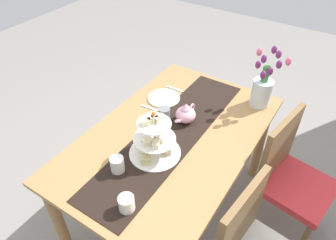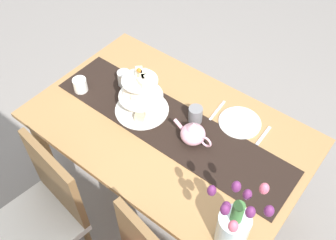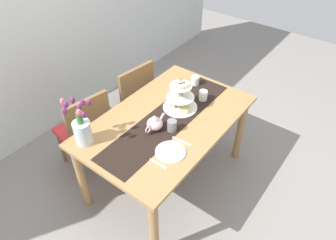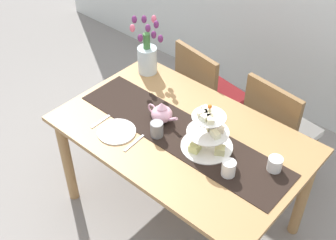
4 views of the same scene
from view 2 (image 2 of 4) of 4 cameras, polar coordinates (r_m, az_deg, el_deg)
name	(u,v)px [view 2 (image 2 of 4)]	position (r m, az deg, el deg)	size (l,w,h in m)	color
ground_plane	(168,197)	(2.68, 0.05, -11.52)	(8.00, 8.00, 0.00)	gray
dining_table	(168,139)	(2.13, 0.06, -2.88)	(1.49, 0.93, 0.76)	#A37747
chair_right	(44,212)	(2.16, -18.07, -12.97)	(0.47, 0.47, 0.91)	brown
table_runner	(170,125)	(2.05, 0.24, -0.73)	(1.41, 0.34, 0.00)	black
tiered_cake_stand	(141,97)	(2.05, -4.11, 3.47)	(0.30, 0.30, 0.30)	beige
teapot	(193,134)	(1.94, 3.79, -2.04)	(0.24, 0.13, 0.14)	#E5A8BC
tulip_vase	(234,225)	(1.60, 9.83, -15.27)	(0.25, 0.23, 0.40)	silver
cream_jug	(80,85)	(2.26, -13.04, 5.11)	(0.08, 0.08, 0.09)	white
dinner_plate_left	(240,123)	(2.09, 10.71, -0.38)	(0.23, 0.23, 0.01)	white
fork_left	(263,136)	(2.06, 14.13, -2.30)	(0.02, 0.15, 0.01)	silver
knife_left	(217,111)	(2.13, 7.40, 1.41)	(0.01, 0.17, 0.01)	silver
mug_grey	(195,115)	(2.03, 4.13, 0.82)	(0.08, 0.08, 0.10)	slate
mug_white_text	(124,78)	(2.25, -6.60, 6.22)	(0.08, 0.08, 0.10)	white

